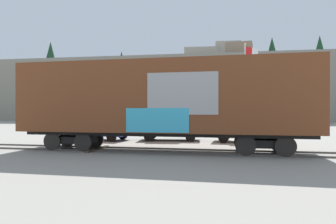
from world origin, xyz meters
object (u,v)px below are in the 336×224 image
parked_car_black (169,129)px  freight_car (163,99)px  flagpole (248,74)px  parked_car_blue (99,128)px  parked_car_white (249,130)px

parked_car_black → freight_car: bearing=-84.6°
flagpole → parked_car_blue: size_ratio=1.77×
parked_car_white → parked_car_blue: bearing=-179.8°
parked_car_white → parked_car_black: bearing=174.9°
parked_car_black → parked_car_white: same height
flagpole → parked_car_black: bearing=-136.7°
flagpole → parked_car_black: (-5.86, -5.53, -4.30)m
freight_car → parked_car_white: bearing=46.2°
freight_car → flagpole: (5.35, 10.95, 2.48)m
flagpole → parked_car_blue: bearing=-150.8°
freight_car → flagpole: bearing=64.0°
parked_car_white → flagpole: bearing=84.2°
freight_car → parked_car_blue: 7.53m
flagpole → parked_car_black: size_ratio=1.84×
parked_car_blue → parked_car_black: size_ratio=1.04×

